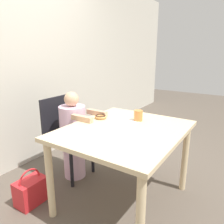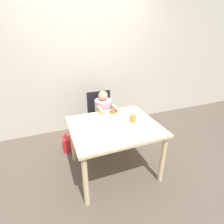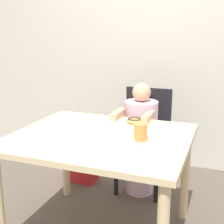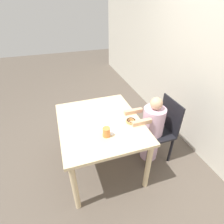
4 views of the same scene
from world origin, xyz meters
The scene contains 9 objects.
ground_plane centered at (0.00, 0.00, 0.00)m, with size 12.00×12.00×0.00m, color brown.
wall_back centered at (0.00, 1.41, 1.25)m, with size 8.00×0.05×2.50m.
dining_table centered at (0.00, 0.00, 0.63)m, with size 1.11×0.94×0.72m.
chair centered at (0.08, 0.80, 0.46)m, with size 0.41×0.41×0.88m.
child_figure centered at (0.08, 0.67, 0.47)m, with size 0.28×0.49×0.96m.
donut centered at (0.12, 0.34, 0.74)m, with size 0.12×0.12×0.04m.
napkin centered at (0.12, 0.10, 0.73)m, with size 0.30×0.30×0.00m.
handbag centered at (-0.49, 0.70, 0.13)m, with size 0.27×0.18×0.35m.
cup centered at (0.26, 0.00, 0.78)m, with size 0.08×0.08×0.10m.
Camera 4 is at (1.59, -0.39, 1.95)m, focal length 28.00 mm.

